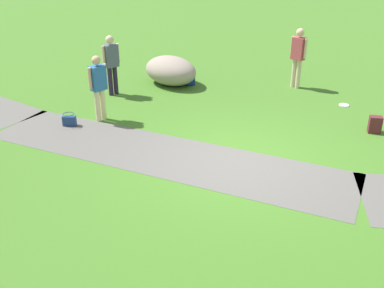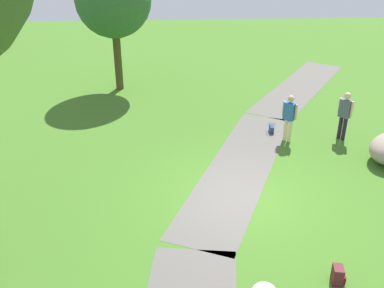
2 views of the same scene
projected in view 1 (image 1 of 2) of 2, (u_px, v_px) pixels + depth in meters
The scene contains 10 objects.
ground_plane at pixel (240, 161), 9.30m from camera, with size 48.00×48.00×0.00m, color #3E6E22.
footpath_segment_mid at pixel (162, 154), 9.57m from camera, with size 8.06×4.80×0.01m.
lawn_boulder at pixel (171, 71), 13.59m from camera, with size 2.13×2.12×0.84m.
woman_with_handbag at pixel (98, 84), 10.84m from camera, with size 0.42×0.43×1.62m.
man_near_boulder at pixel (298, 54), 13.05m from camera, with size 0.42×0.42×1.74m.
passerby_on_path at pixel (111, 61), 12.50m from camera, with size 0.43×0.41×1.68m.
handbag_on_grass at pixel (69, 120), 10.87m from camera, with size 0.32×0.28×0.31m.
backpack_by_boulder at pixel (190, 78), 13.65m from camera, with size 0.31×0.29×0.40m.
spare_backpack_on_lawn at pixel (375, 125), 10.50m from camera, with size 0.31×0.30×0.40m.
frisbee_on_grass at pixel (344, 105), 12.14m from camera, with size 0.26×0.26×0.02m.
Camera 1 is at (0.77, 8.23, 4.38)m, focal length 42.48 mm.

